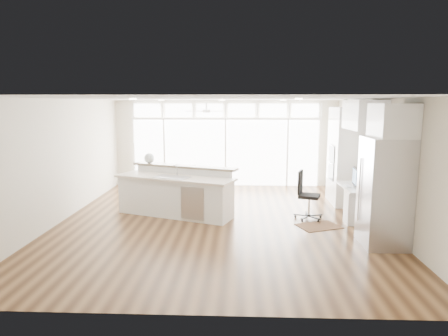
{
  "coord_description": "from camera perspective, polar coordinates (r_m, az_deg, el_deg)",
  "views": [
    {
      "loc": [
        0.48,
        -8.57,
        2.61
      ],
      "look_at": [
        0.09,
        0.6,
        1.11
      ],
      "focal_mm": 32.0,
      "sensor_mm": 36.0,
      "label": 1
    }
  ],
  "objects": [
    {
      "name": "framed_photos",
      "position": [
        10.02,
        19.71,
        1.81
      ],
      "size": [
        0.06,
        0.22,
        0.8
      ],
      "primitive_type": "cube",
      "color": "black",
      "rests_on": "wall_right"
    },
    {
      "name": "recessed_lights",
      "position": [
        8.79,
        -0.72,
        9.75
      ],
      "size": [
        3.4,
        3.0,
        0.02
      ],
      "primitive_type": "cube",
      "color": "silver",
      "rests_on": "ceiling"
    },
    {
      "name": "keyboard",
      "position": [
        9.38,
        17.22,
        -2.46
      ],
      "size": [
        0.13,
        0.31,
        0.02
      ],
      "primitive_type": "cube",
      "rotation": [
        0.0,
        0.0,
        -0.03
      ],
      "color": "silver",
      "rests_on": "desk_nook"
    },
    {
      "name": "rug",
      "position": [
        8.86,
        13.36,
        -8.07
      ],
      "size": [
        1.03,
        0.9,
        0.01
      ],
      "primitive_type": "cube",
      "rotation": [
        0.0,
        0.0,
        0.39
      ],
      "color": "#331D10",
      "rests_on": "floor"
    },
    {
      "name": "ceiling_fan",
      "position": [
        11.42,
        -2.53,
        8.62
      ],
      "size": [
        1.16,
        1.16,
        0.32
      ],
      "primitive_type": "cube",
      "color": "white",
      "rests_on": "ceiling"
    },
    {
      "name": "wall_right",
      "position": [
        9.18,
        21.61,
        0.74
      ],
      "size": [
        0.04,
        8.0,
        2.7
      ],
      "primitive_type": "cube",
      "color": "beige",
      "rests_on": "floor"
    },
    {
      "name": "ceiling",
      "position": [
        8.59,
        -0.79,
        9.89
      ],
      "size": [
        7.0,
        8.0,
        0.02
      ],
      "primitive_type": "cube",
      "color": "silver",
      "rests_on": "wall_back"
    },
    {
      "name": "upper_cabinets",
      "position": [
        9.28,
        19.44,
        7.16
      ],
      "size": [
        0.64,
        1.3,
        0.64
      ],
      "primitive_type": "cube",
      "color": "white",
      "rests_on": "wall_right"
    },
    {
      "name": "refrigerator",
      "position": [
        7.86,
        21.97,
        -3.22
      ],
      "size": [
        0.76,
        0.9,
        2.0
      ],
      "primitive_type": "cube",
      "color": "#B7B6BB",
      "rests_on": "floor"
    },
    {
      "name": "fishbowl",
      "position": [
        10.09,
        -10.62,
        1.4
      ],
      "size": [
        0.33,
        0.33,
        0.26
      ],
      "primitive_type": "sphere",
      "rotation": [
        0.0,
        0.0,
        -0.35
      ],
      "color": "silver",
      "rests_on": "kitchen_island"
    },
    {
      "name": "glass_wall",
      "position": [
        12.62,
        0.22,
        2.18
      ],
      "size": [
        5.8,
        0.06,
        2.08
      ],
      "primitive_type": "cube",
      "color": "white",
      "rests_on": "wall_back"
    },
    {
      "name": "transom_row",
      "position": [
        12.53,
        0.22,
        8.23
      ],
      "size": [
        5.9,
        0.06,
        0.4
      ],
      "primitive_type": "cube",
      "color": "white",
      "rests_on": "wall_back"
    },
    {
      "name": "kitchen_island",
      "position": [
        9.38,
        -7.01,
        -3.39
      ],
      "size": [
        3.02,
        2.0,
        1.12
      ],
      "primitive_type": "cube",
      "rotation": [
        0.0,
        0.0,
        -0.36
      ],
      "color": "white",
      "rests_on": "floor"
    },
    {
      "name": "office_chair",
      "position": [
        9.21,
        12.09,
        -3.87
      ],
      "size": [
        0.7,
        0.68,
        1.09
      ],
      "primitive_type": "cube",
      "rotation": [
        0.0,
        0.0,
        -0.32
      ],
      "color": "black",
      "rests_on": "floor"
    },
    {
      "name": "potted_plant",
      "position": [
        10.72,
        17.17,
        8.85
      ],
      "size": [
        0.25,
        0.28,
        0.21
      ],
      "primitive_type": "imported",
      "rotation": [
        0.0,
        0.0,
        -0.04
      ],
      "color": "#2C6029",
      "rests_on": "oven_cabinet"
    },
    {
      "name": "desk_nook",
      "position": [
        9.53,
        18.57,
        -4.74
      ],
      "size": [
        0.72,
        1.3,
        0.76
      ],
      "primitive_type": "cube",
      "color": "white",
      "rests_on": "floor"
    },
    {
      "name": "monitor",
      "position": [
        9.38,
        18.29,
        -1.18
      ],
      "size": [
        0.14,
        0.54,
        0.44
      ],
      "primitive_type": "cube",
      "rotation": [
        0.0,
        0.0,
        -0.1
      ],
      "color": "black",
      "rests_on": "desk_nook"
    },
    {
      "name": "wall_front",
      "position": [
        4.77,
        -3.44,
        -6.03
      ],
      "size": [
        7.0,
        0.04,
        2.7
      ],
      "primitive_type": "cube",
      "color": "beige",
      "rests_on": "floor"
    },
    {
      "name": "desk_window",
      "position": [
        9.42,
        20.86,
        2.22
      ],
      "size": [
        0.04,
        0.85,
        0.85
      ],
      "primitive_type": "cube",
      "color": "white",
      "rests_on": "wall_right"
    },
    {
      "name": "fridge_cabinet",
      "position": [
        7.72,
        22.98,
        6.26
      ],
      "size": [
        0.64,
        0.9,
        0.6
      ],
      "primitive_type": "cube",
      "color": "white",
      "rests_on": "wall_right"
    },
    {
      "name": "floor",
      "position": [
        8.98,
        -0.75,
        -7.68
      ],
      "size": [
        7.0,
        8.0,
        0.02
      ],
      "primitive_type": "cube",
      "color": "#3E2513",
      "rests_on": "ground"
    },
    {
      "name": "wall_left",
      "position": [
        9.53,
        -22.27,
        1.0
      ],
      "size": [
        0.04,
        8.0,
        2.7
      ],
      "primitive_type": "cube",
      "color": "beige",
      "rests_on": "floor"
    },
    {
      "name": "oven_cabinet",
      "position": [
        10.8,
        16.83,
        1.66
      ],
      "size": [
        0.64,
        1.2,
        2.5
      ],
      "primitive_type": "cube",
      "color": "white",
      "rests_on": "floor"
    },
    {
      "name": "wall_back",
      "position": [
        12.65,
        0.23,
        3.57
      ],
      "size": [
        7.0,
        0.04,
        2.7
      ],
      "primitive_type": "cube",
      "color": "beige",
      "rests_on": "floor"
    }
  ]
}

